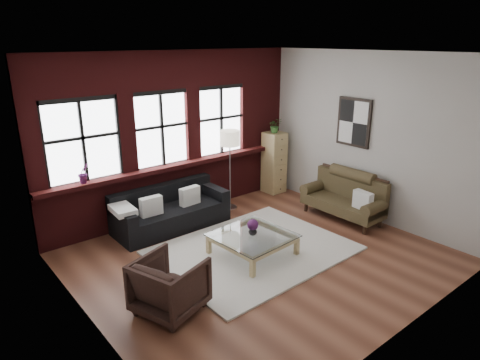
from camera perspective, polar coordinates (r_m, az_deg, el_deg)
floor at (r=7.13m, az=2.49°, el=-10.16°), size 5.50×5.50×0.00m
ceiling at (r=6.26m, az=2.91°, el=16.50°), size 5.50×5.50×0.00m
wall_back at (r=8.47m, az=-8.79°, el=5.90°), size 5.50×0.00×5.50m
wall_front at (r=5.06m, az=22.10°, el=-3.97°), size 5.50×0.00×5.50m
wall_left at (r=5.18m, az=-20.56°, el=-3.26°), size 0.00×5.00×5.00m
wall_right at (r=8.55m, az=16.55°, el=5.47°), size 0.00×5.00×5.00m
brick_backwall at (r=8.42m, az=-8.57°, el=5.83°), size 5.50×0.12×3.20m
sill_ledge at (r=8.49m, az=-8.08°, el=2.04°), size 5.50×0.30×0.08m
window_left at (r=7.66m, az=-20.27°, el=4.78°), size 1.38×0.10×1.50m
window_mid at (r=8.25m, az=-10.45°, el=6.54°), size 1.38×0.10×1.50m
window_right at (r=9.00m, az=-2.62°, el=7.81°), size 1.38×0.10×1.50m
wall_poster at (r=8.65m, az=14.94°, el=7.44°), size 0.05×0.74×0.94m
shag_rug at (r=7.29m, az=1.79°, el=-9.31°), size 3.10×2.46×0.03m
dark_sofa at (r=8.10m, az=-9.16°, el=-3.73°), size 2.14×0.86×0.77m
pillow_a at (r=7.74m, az=-11.76°, el=-3.43°), size 0.40×0.15×0.34m
pillow_b at (r=8.12m, az=-6.71°, el=-2.11°), size 0.41×0.17×0.34m
vintage_settee at (r=8.58m, az=13.53°, el=-2.29°), size 0.74×1.67×0.89m
pillow_settee at (r=8.21m, az=16.06°, el=-2.62°), size 0.18×0.39×0.34m
armchair at (r=5.76m, az=-9.35°, el=-13.69°), size 1.03×1.01×0.74m
coffee_table at (r=7.08m, az=1.69°, el=-8.69°), size 1.21×1.21×0.38m
vase at (r=6.97m, az=1.71°, el=-6.78°), size 0.15×0.15×0.14m
flowers at (r=6.92m, az=1.72°, el=-5.97°), size 0.18×0.18×0.18m
drawer_chest at (r=9.81m, az=4.56°, el=2.34°), size 0.43×0.43×1.39m
potted_plant_top at (r=9.61m, az=4.69°, el=7.27°), size 0.36×0.34×0.33m
floor_lamp at (r=8.74m, az=-1.35°, el=1.77°), size 0.40×0.40×1.80m
sill_plant at (r=7.63m, az=-20.14°, el=0.88°), size 0.23×0.20×0.35m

